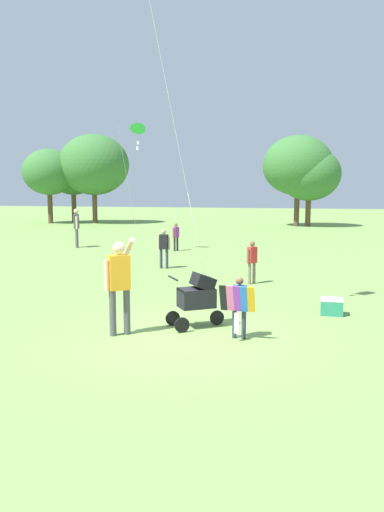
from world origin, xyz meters
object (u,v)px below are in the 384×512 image
(person_adult_flyer, at_px, (119,279))
(kite_orange_delta, at_px, (138,130))
(person_red_shirt, at_px, (76,225))
(person_kid_running, at_px, (252,259))
(person_sitting_far, at_px, (164,245))
(child_with_butterfly_kite, at_px, (239,302))
(stroller, at_px, (198,295))
(cooler_box, at_px, (332,306))
(person_couple_left, at_px, (176,235))

(person_adult_flyer, bearing_deg, kite_orange_delta, 107.55)
(person_red_shirt, bearing_deg, kite_orange_delta, -15.11)
(person_adult_flyer, height_order, person_kid_running, person_adult_flyer)
(person_sitting_far, bearing_deg, child_with_butterfly_kite, -64.38)
(stroller, relative_size, kite_orange_delta, 0.21)
(person_red_shirt, height_order, cooler_box, person_red_shirt)
(person_kid_running, bearing_deg, stroller, -95.82)
(child_with_butterfly_kite, xyz_separation_m, person_kid_running, (-0.39, 5.22, 0.04))
(kite_orange_delta, height_order, cooler_box, kite_orange_delta)
(stroller, bearing_deg, person_couple_left, 107.05)
(person_sitting_far, height_order, person_couple_left, person_sitting_far)
(person_kid_running, bearing_deg, person_couple_left, 120.47)
(person_adult_flyer, bearing_deg, child_with_butterfly_kite, 6.56)
(child_with_butterfly_kite, bearing_deg, person_red_shirt, 126.34)
(person_red_shirt, bearing_deg, cooler_box, -43.49)
(kite_orange_delta, xyz_separation_m, person_couple_left, (1.38, 0.68, -4.22))
(cooler_box, bearing_deg, person_couple_left, 121.29)
(stroller, relative_size, person_kid_running, 0.90)
(child_with_butterfly_kite, relative_size, stroller, 1.02)
(stroller, relative_size, cooler_box, 2.37)
(child_with_butterfly_kite, height_order, stroller, child_with_butterfly_kite)
(child_with_butterfly_kite, bearing_deg, person_sitting_far, 115.62)
(kite_orange_delta, height_order, person_red_shirt, kite_orange_delta)
(stroller, distance_m, kite_orange_delta, 12.50)
(person_adult_flyer, height_order, person_sitting_far, person_adult_flyer)
(person_adult_flyer, relative_size, person_kid_running, 1.48)
(person_red_shirt, relative_size, person_kid_running, 1.45)
(person_red_shirt, distance_m, person_couple_left, 4.59)
(child_with_butterfly_kite, xyz_separation_m, person_adult_flyer, (-2.09, -0.24, 0.35))
(child_with_butterfly_kite, distance_m, kite_orange_delta, 13.33)
(kite_orange_delta, distance_m, person_sitting_far, 6.17)
(person_adult_flyer, relative_size, person_couple_left, 1.51)
(person_red_shirt, bearing_deg, person_couple_left, -2.29)
(kite_orange_delta, xyz_separation_m, cooler_box, (7.35, -9.14, -4.73))
(stroller, bearing_deg, kite_orange_delta, 114.48)
(person_red_shirt, xyz_separation_m, person_couple_left, (4.58, -0.18, -0.32))
(person_couple_left, relative_size, cooler_box, 2.57)
(person_adult_flyer, xyz_separation_m, person_red_shirt, (-6.84, 12.37, 0.00))
(person_couple_left, bearing_deg, stroller, -72.95)
(person_adult_flyer, bearing_deg, stroller, 33.90)
(person_kid_running, bearing_deg, person_red_shirt, 141.00)
(person_sitting_far, bearing_deg, person_adult_flyer, -79.43)
(kite_orange_delta, relative_size, person_red_shirt, 3.04)
(person_adult_flyer, relative_size, person_red_shirt, 1.02)
(child_with_butterfly_kite, height_order, person_sitting_far, person_sitting_far)
(person_couple_left, bearing_deg, person_sitting_far, -79.60)
(person_couple_left, bearing_deg, cooler_box, -58.71)
(kite_orange_delta, distance_m, person_red_shirt, 5.12)
(child_with_butterfly_kite, relative_size, kite_orange_delta, 0.21)
(person_sitting_far, distance_m, person_couple_left, 4.74)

